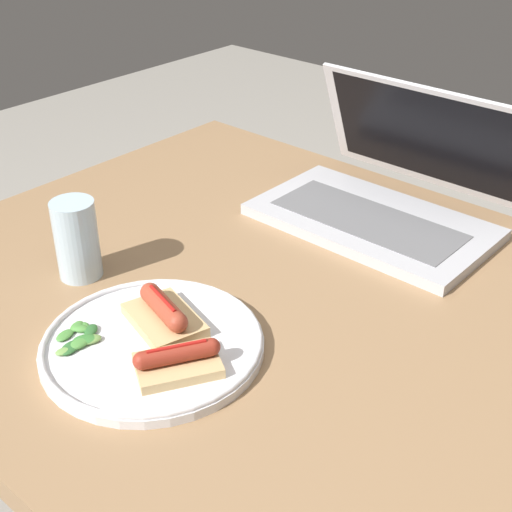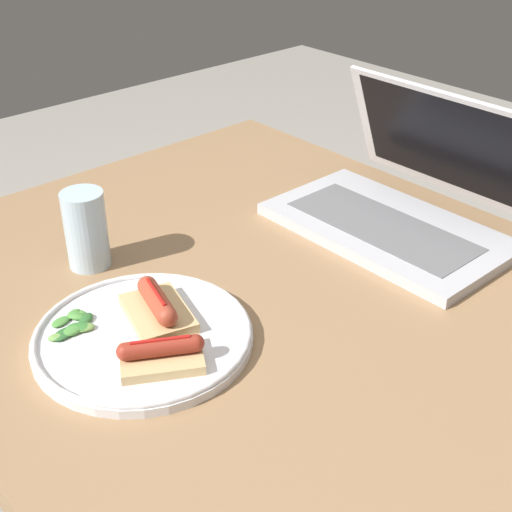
# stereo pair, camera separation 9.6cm
# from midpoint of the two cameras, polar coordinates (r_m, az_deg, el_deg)

# --- Properties ---
(desk) EXTENTS (1.28, 0.87, 0.73)m
(desk) POSITION_cam_midpoint_polar(r_m,az_deg,el_deg) (0.99, 2.91, -8.93)
(desk) COLOR #93704C
(desk) RESTS_ON ground_plane
(laptop) EXTENTS (0.38, 0.29, 0.21)m
(laptop) POSITION_cam_midpoint_polar(r_m,az_deg,el_deg) (1.18, 8.17, 4.71)
(laptop) COLOR #B7B7BC
(laptop) RESTS_ON desk
(plate) EXTENTS (0.28, 0.28, 0.02)m
(plate) POSITION_cam_midpoint_polar(r_m,az_deg,el_deg) (0.90, -11.35, -7.01)
(plate) COLOR silver
(plate) RESTS_ON desk
(sausage_toast_left) EXTENTS (0.11, 0.12, 0.04)m
(sausage_toast_left) POSITION_cam_midpoint_polar(r_m,az_deg,el_deg) (0.84, -9.59, -8.36)
(sausage_toast_left) COLOR tan
(sausage_toast_left) RESTS_ON plate
(sausage_toast_middle) EXTENTS (0.12, 0.10, 0.04)m
(sausage_toast_middle) POSITION_cam_midpoint_polar(r_m,az_deg,el_deg) (0.92, -10.38, -4.72)
(sausage_toast_middle) COLOR tan
(sausage_toast_middle) RESTS_ON plate
(salad_pile) EXTENTS (0.06, 0.07, 0.01)m
(salad_pile) POSITION_cam_midpoint_polar(r_m,az_deg,el_deg) (0.92, -16.88, -6.44)
(salad_pile) COLOR #2D662D
(salad_pile) RESTS_ON plate
(drinking_glass) EXTENTS (0.06, 0.06, 0.12)m
(drinking_glass) POSITION_cam_midpoint_polar(r_m,az_deg,el_deg) (1.05, -16.74, 1.20)
(drinking_glass) COLOR silver
(drinking_glass) RESTS_ON desk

